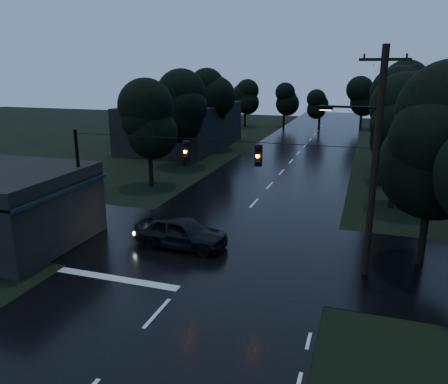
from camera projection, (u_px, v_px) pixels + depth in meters
The scene contains 16 objects.
main_road at pixel (281, 172), 39.58m from camera, with size 12.00×120.00×0.02m, color black.
cross_street at pixel (217, 246), 23.12m from camera, with size 60.00×9.00×0.02m, color black.
building_far_right at pixel (448, 150), 38.45m from camera, with size 10.00×14.00×4.40m, color black.
building_far_left at pixel (183, 126), 52.25m from camera, with size 10.00×16.00×5.00m, color black.
utility_pole_main at pixel (373, 161), 18.56m from camera, with size 3.50×0.30×10.00m.
utility_pole_far at pixel (383, 137), 34.21m from camera, with size 2.00×0.30×7.50m.
anchor_pole_left at pixel (80, 185), 23.64m from camera, with size 0.18×0.18×6.00m, color black.
span_signals at pixel (220, 152), 20.61m from camera, with size 15.00×0.37×1.12m.
tree_corner_near at pixel (436, 140), 19.41m from camera, with size 4.48×4.48×9.44m.
tree_left_a at pixel (148, 120), 33.54m from camera, with size 3.92×3.92×8.26m.
tree_left_b at pixel (183, 107), 40.94m from camera, with size 4.20×4.20×8.85m.
tree_left_c at pixel (212, 97), 50.16m from camera, with size 4.48×4.48×9.44m.
tree_right_a at pixel (399, 124), 28.04m from camera, with size 4.20×4.20×8.85m.
tree_right_b at pixel (402, 108), 35.08m from camera, with size 4.48×4.48×9.44m.
tree_right_c at pixel (403, 97), 43.94m from camera, with size 4.76×4.76×10.03m.
car at pixel (181, 232), 22.79m from camera, with size 1.98×4.92×1.68m, color black.
Camera 1 is at (7.05, -8.29, 9.02)m, focal length 35.00 mm.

